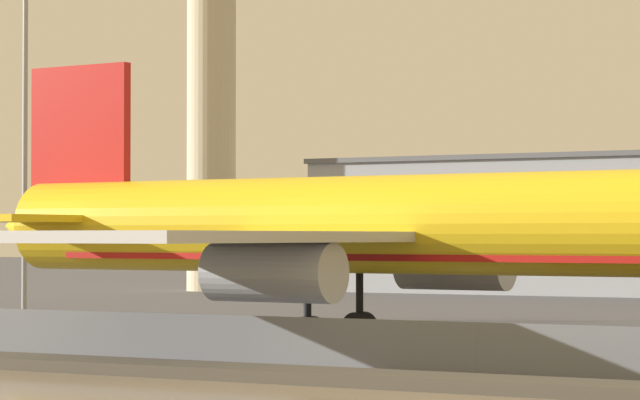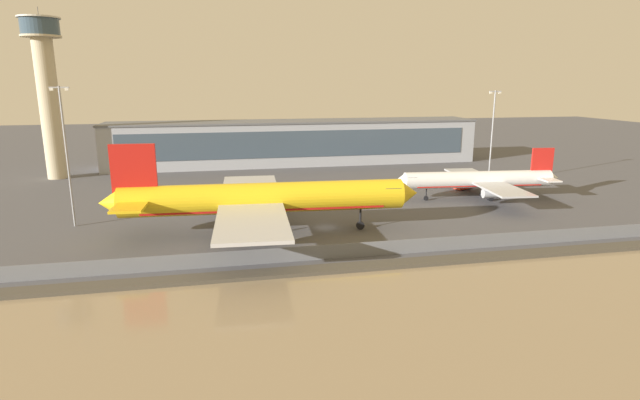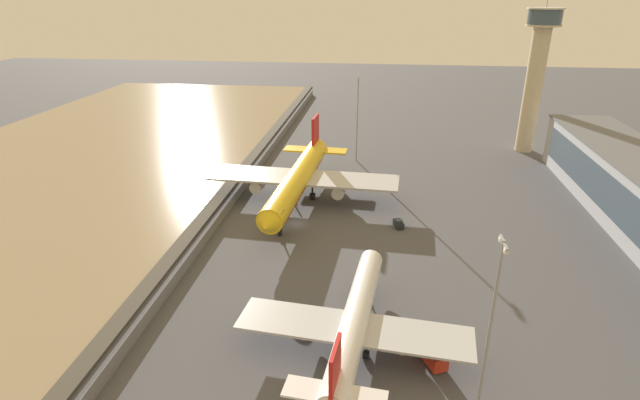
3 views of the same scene
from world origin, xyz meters
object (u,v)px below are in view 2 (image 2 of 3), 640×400
baggage_tug (299,197)px  ops_van (464,184)px  apron_light_mast_apron_west (492,133)px  cargo_jet_yellow (260,199)px  apron_light_mast_apron_east (66,151)px  passenger_jet_white_red (480,180)px  control_tower (47,85)px

baggage_tug → ops_van: 41.26m
ops_van → apron_light_mast_apron_west: apron_light_mast_apron_west is taller
cargo_jet_yellow → apron_light_mast_apron_east: bearing=160.6°
cargo_jet_yellow → apron_light_mast_apron_west: bearing=27.0°
cargo_jet_yellow → apron_light_mast_apron_east: apron_light_mast_apron_east is taller
passenger_jet_white_red → apron_light_mast_apron_east: size_ratio=1.52×
cargo_jet_yellow → control_tower: control_tower is taller
passenger_jet_white_red → control_tower: size_ratio=0.86×
ops_van → apron_light_mast_apron_east: size_ratio=0.23×
ops_van → apron_light_mast_apron_west: (9.06, 4.33, 11.73)m
baggage_tug → ops_van: ops_van is taller
passenger_jet_white_red → cargo_jet_yellow: bearing=-162.1°
passenger_jet_white_red → baggage_tug: passenger_jet_white_red is taller
cargo_jet_yellow → ops_van: bearing=27.3°
cargo_jet_yellow → apron_light_mast_apron_east: 35.36m
passenger_jet_white_red → control_tower: (-99.06, 46.31, 20.42)m
ops_van → apron_light_mast_apron_east: 86.37m
passenger_jet_white_red → apron_light_mast_apron_west: 20.32m
apron_light_mast_apron_east → passenger_jet_white_red: bearing=3.2°
cargo_jet_yellow → baggage_tug: bearing=65.5°
control_tower → apron_light_mast_apron_east: 54.70m
ops_van → apron_light_mast_apron_west: 15.44m
baggage_tug → apron_light_mast_apron_west: (50.16, 7.97, 12.20)m
baggage_tug → ops_van: bearing=5.1°
apron_light_mast_apron_west → apron_light_mast_apron_east: bearing=-168.2°
baggage_tug → apron_light_mast_apron_east: apron_light_mast_apron_east is taller
ops_van → apron_light_mast_apron_east: bearing=-169.8°
control_tower → baggage_tug: bearing=-33.4°
baggage_tug → control_tower: control_tower is taller
cargo_jet_yellow → apron_light_mast_apron_west: (60.63, 30.89, 6.93)m
cargo_jet_yellow → passenger_jet_white_red: 52.34m
passenger_jet_white_red → apron_light_mast_apron_east: (-82.34, -4.59, 9.36)m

